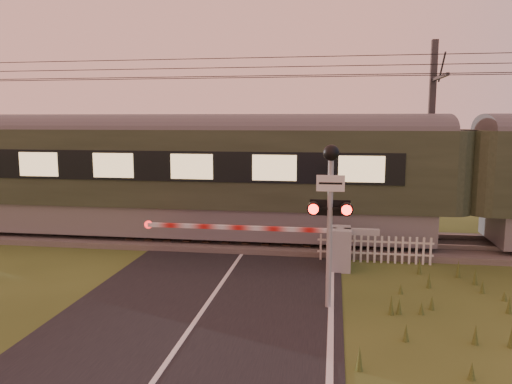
% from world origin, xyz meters
% --- Properties ---
extents(ground, '(160.00, 160.00, 0.00)m').
position_xyz_m(ground, '(0.00, 0.00, 0.00)').
color(ground, '#36451A').
rests_on(ground, ground).
extents(road, '(6.00, 140.00, 0.03)m').
position_xyz_m(road, '(0.02, -0.23, 0.01)').
color(road, black).
rests_on(road, ground).
extents(track_bed, '(140.00, 3.40, 0.39)m').
position_xyz_m(track_bed, '(0.00, 6.50, 0.07)').
color(track_bed, '#47423D').
rests_on(track_bed, ground).
extents(overhead_wires, '(120.00, 0.62, 0.62)m').
position_xyz_m(overhead_wires, '(0.00, 6.50, 5.72)').
color(overhead_wires, black).
rests_on(overhead_wires, ground).
extents(train, '(42.67, 2.94, 3.98)m').
position_xyz_m(train, '(6.75, 6.50, 2.27)').
color(train, slate).
rests_on(train, ground).
extents(boom_gate, '(6.73, 0.90, 1.19)m').
position_xyz_m(boom_gate, '(2.67, 3.83, 0.65)').
color(boom_gate, gray).
rests_on(boom_gate, ground).
extents(crossing_signal, '(0.92, 0.36, 3.60)m').
position_xyz_m(crossing_signal, '(2.68, 0.85, 2.47)').
color(crossing_signal, gray).
rests_on(crossing_signal, ground).
extents(picket_fence, '(3.31, 0.07, 0.80)m').
position_xyz_m(picket_fence, '(3.97, 4.60, 0.40)').
color(picket_fence, silver).
rests_on(picket_fence, ground).
extents(catenary_mast, '(0.22, 2.46, 6.88)m').
position_xyz_m(catenary_mast, '(6.12, 8.72, 3.58)').
color(catenary_mast, '#2D2D30').
rests_on(catenary_mast, ground).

